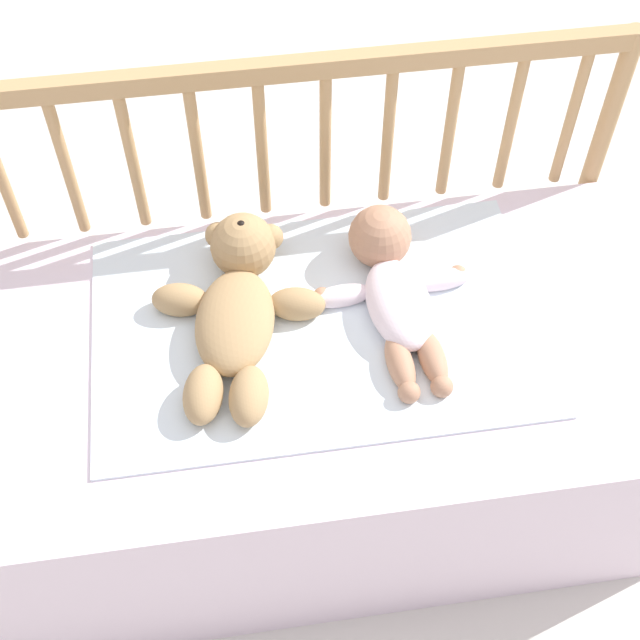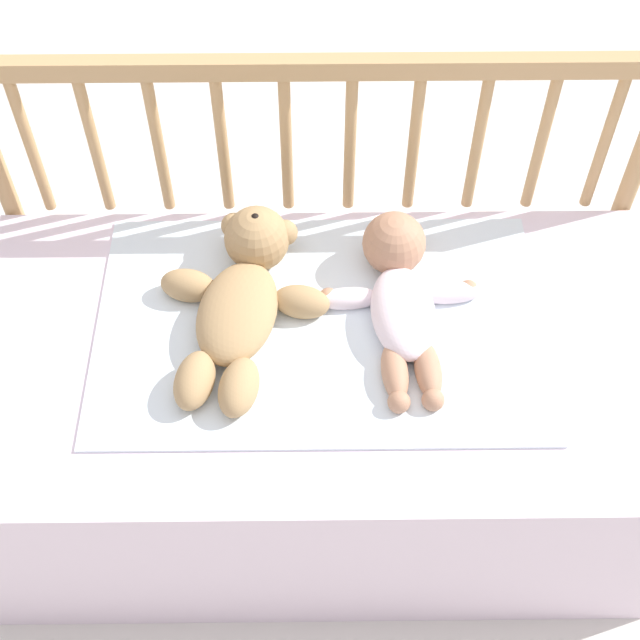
# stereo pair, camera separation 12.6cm
# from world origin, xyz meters

# --- Properties ---
(ground_plane) EXTENTS (12.00, 12.00, 0.00)m
(ground_plane) POSITION_xyz_m (0.00, 0.00, 0.00)
(ground_plane) COLOR silver
(crib_mattress) EXTENTS (1.26, 0.66, 0.47)m
(crib_mattress) POSITION_xyz_m (0.00, 0.00, 0.23)
(crib_mattress) COLOR silver
(crib_mattress) RESTS_ON ground_plane
(crib_rail) EXTENTS (1.26, 0.04, 0.82)m
(crib_rail) POSITION_xyz_m (-0.00, 0.35, 0.58)
(crib_rail) COLOR tan
(crib_rail) RESTS_ON ground_plane
(blanket) EXTENTS (0.80, 0.51, 0.01)m
(blanket) POSITION_xyz_m (-0.00, 0.05, 0.47)
(blanket) COLOR white
(blanket) RESTS_ON crib_mattress
(teddy_bear) EXTENTS (0.32, 0.43, 0.12)m
(teddy_bear) POSITION_xyz_m (-0.14, 0.08, 0.51)
(teddy_bear) COLOR tan
(teddy_bear) RESTS_ON crib_mattress
(baby) EXTENTS (0.31, 0.40, 0.12)m
(baby) POSITION_xyz_m (0.15, 0.09, 0.51)
(baby) COLOR white
(baby) RESTS_ON crib_mattress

